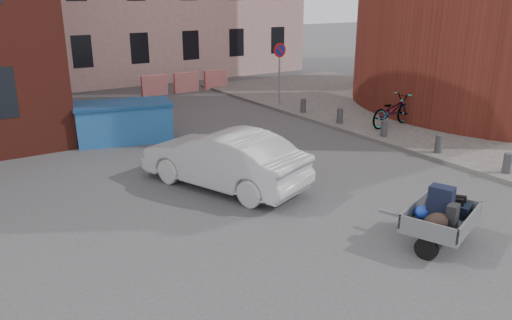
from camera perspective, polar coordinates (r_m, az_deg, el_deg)
ground at (r=11.32m, az=6.08°, el=-6.27°), size 120.00×120.00×0.00m
sidewalk at (r=20.95m, az=20.63°, el=4.39°), size 9.00×24.00×0.12m
no_parking_sign at (r=21.64m, az=2.72°, el=11.23°), size 0.60×0.09×2.65m
bollards at (r=17.47m, az=14.43°, el=3.52°), size 0.22×9.02×0.55m
barriers at (r=25.67m, az=-7.98°, el=8.78°), size 4.70×0.18×1.00m
trailer at (r=10.37m, az=20.37°, el=-6.08°), size 1.88×1.98×1.20m
dumpster at (r=17.34m, az=-14.81°, el=4.29°), size 3.43×2.35×1.31m
silver_car at (r=12.67m, az=-3.75°, el=0.12°), size 3.07×4.75×1.48m
bicycle at (r=18.88m, az=15.28°, el=5.46°), size 2.23×0.98×1.14m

